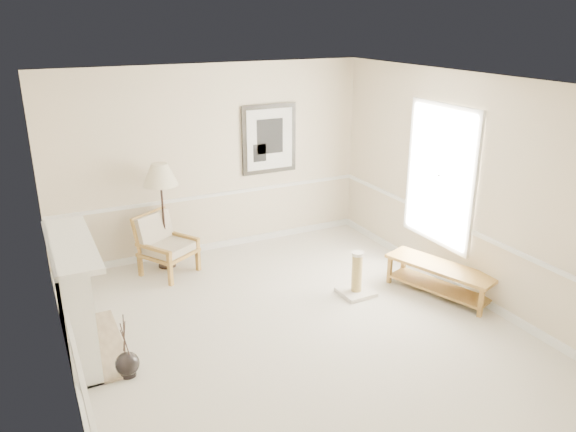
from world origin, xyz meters
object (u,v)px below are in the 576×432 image
object	(u,v)px
armchair	(163,242)
scratching_post	(356,281)
floor_vase	(127,365)
floor_lamp	(160,177)
bench	(440,275)

from	to	relation	value
armchair	scratching_post	bearing A→B (deg)	-72.67
armchair	scratching_post	size ratio (longest dim) A/B	1.55
floor_vase	armchair	world-z (taller)	armchair
floor_vase	scratching_post	size ratio (longest dim) A/B	1.20
floor_vase	floor_lamp	bearing A→B (deg)	66.83
floor_vase	scratching_post	xyz separation A→B (m)	(3.13, 0.49, 0.06)
armchair	scratching_post	world-z (taller)	armchair
armchair	floor_vase	bearing A→B (deg)	-144.95
armchair	floor_lamp	bearing A→B (deg)	33.65
floor_vase	bench	size ratio (longest dim) A/B	0.47
floor_lamp	bench	xyz separation A→B (m)	(3.05, -2.51, -1.10)
floor_vase	floor_lamp	size ratio (longest dim) A/B	0.46
bench	armchair	bearing A→B (deg)	143.16
floor_vase	bench	distance (m)	4.12
bench	floor_lamp	bearing A→B (deg)	140.53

